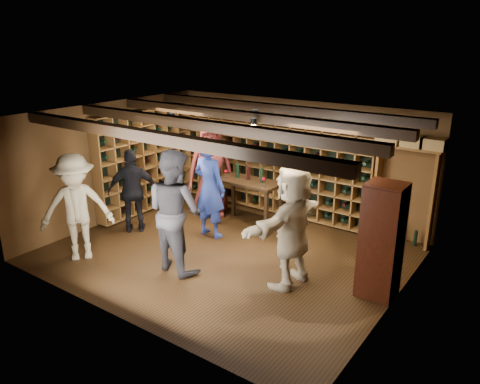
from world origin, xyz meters
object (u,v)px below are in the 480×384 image
Objects in this scene: guest_red_floral at (211,170)px; guest_khaki at (76,208)px; guest_woman_black at (133,191)px; tasting_table at (249,187)px; display_cabinet at (381,243)px; man_grey_suit at (175,211)px; guest_beige at (292,226)px; man_blue_shirt at (210,188)px.

guest_red_floral is 1.07× the size of guest_khaki.
guest_khaki reaches higher than guest_woman_black.
guest_khaki is 3.34m from tasting_table.
man_grey_suit is at bearing -159.99° from display_cabinet.
guest_woman_black is 1.30× the size of tasting_table.
display_cabinet is 3.28m from man_grey_suit.
guest_beige is at bearing -159.36° from display_cabinet.
display_cabinet is 4.86m from guest_woman_black.
guest_red_floral reaches higher than display_cabinet.
display_cabinet is at bearing -31.35° from guest_khaki.
man_blue_shirt reaches higher than display_cabinet.
man_blue_shirt is 0.99× the size of guest_beige.
guest_beige is (2.91, -1.65, -0.03)m from guest_red_floral.
guest_red_floral reaches higher than tasting_table.
guest_beige is at bearing -153.28° from man_grey_suit.
guest_khaki is 1.45× the size of tasting_table.
man_blue_shirt is at bearing 162.05° from guest_woman_black.
tasting_table is at bearing 9.02° from guest_khaki.
guest_red_floral is at bearing -50.59° from man_blue_shirt.
man_blue_shirt is 2.35m from guest_beige.
display_cabinet is 0.86× the size of guest_red_floral.
display_cabinet reaches higher than guest_woman_black.
man_grey_suit is 2.54m from guest_red_floral.
guest_khaki is at bearing -62.69° from guest_beige.
guest_red_floral is 3.05m from guest_khaki.
guest_khaki is 0.96× the size of guest_beige.
guest_red_floral is 1.20× the size of guest_woman_black.
man_blue_shirt is 1.54m from guest_woman_black.
man_blue_shirt is 1.50× the size of tasting_table.
guest_woman_black is at bearing -14.57° from man_grey_suit.
guest_khaki is at bearing 61.13° from man_blue_shirt.
guest_woman_black is 0.85× the size of guest_beige.
man_blue_shirt is 0.91m from tasting_table.
guest_red_floral is at bearing 26.88° from guest_khaki.
man_grey_suit is at bearing 113.20° from guest_woman_black.
guest_beige reaches higher than display_cabinet.
man_blue_shirt is 0.96× the size of guest_red_floral.
display_cabinet is at bearing 139.84° from guest_woman_black.
guest_beige is (3.59, -0.05, 0.14)m from guest_woman_black.
guest_beige is at bearing 163.16° from man_blue_shirt.
guest_beige is (3.47, 1.35, 0.04)m from guest_khaki.
guest_khaki is (0.12, -1.40, 0.10)m from guest_woman_black.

